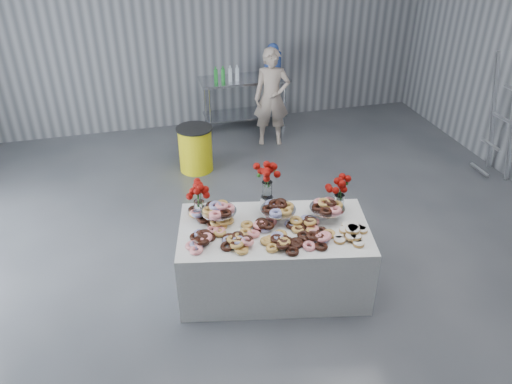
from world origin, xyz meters
TOP-DOWN VIEW (x-y plane):
  - ground at (0.00, 0.00)m, footprint 9.00×9.00m
  - room_walls at (-0.27, 0.07)m, footprint 8.04×9.04m
  - display_table at (-0.01, -0.01)m, footprint 2.06×1.37m
  - prep_table at (0.67, 4.10)m, footprint 1.50×0.60m
  - donut_mounds at (-0.01, -0.06)m, footprint 1.93×1.15m
  - cake_stand_left at (-0.52, 0.25)m, footprint 0.36×0.36m
  - cake_stand_mid at (0.07, 0.13)m, footprint 0.36×0.36m
  - cake_stand_right at (0.56, 0.03)m, footprint 0.36×0.36m
  - danish_pile at (0.69, -0.31)m, footprint 0.48×0.48m
  - bouquet_left at (-0.69, 0.39)m, footprint 0.26×0.26m
  - bouquet_right at (0.73, 0.14)m, footprint 0.26×0.26m
  - bouquet_center at (0.01, 0.35)m, footprint 0.26×0.26m
  - water_jug at (1.17, 4.10)m, footprint 0.28×0.28m
  - drink_bottles at (0.35, 4.00)m, footprint 0.54×0.08m
  - person at (0.95, 3.38)m, footprint 0.64×0.49m
  - trash_barrel at (-0.40, 2.77)m, footprint 0.53×0.53m
  - stepladder at (3.75, 1.50)m, footprint 0.58×0.46m

SIDE VIEW (x-z plane):
  - ground at x=0.00m, z-range 0.00..0.00m
  - trash_barrel at x=-0.40m, z-range 0.00..0.68m
  - display_table at x=-0.01m, z-range 0.00..0.75m
  - prep_table at x=0.67m, z-range 0.17..1.07m
  - person at x=0.95m, z-range 0.00..1.57m
  - donut_mounds at x=-0.01m, z-range 0.75..0.84m
  - danish_pile at x=0.69m, z-range 0.75..0.86m
  - cake_stand_left at x=-0.52m, z-range 0.80..0.98m
  - cake_stand_mid at x=0.07m, z-range 0.80..0.98m
  - cake_stand_right at x=0.56m, z-range 0.80..0.98m
  - stepladder at x=3.75m, z-range -0.01..1.82m
  - drink_bottles at x=0.35m, z-range 0.90..1.17m
  - bouquet_left at x=-0.69m, z-range 0.84..1.26m
  - bouquet_right at x=0.73m, z-range 0.84..1.26m
  - bouquet_center at x=0.01m, z-range 0.84..1.41m
  - water_jug at x=1.17m, z-range 0.87..1.43m
  - room_walls at x=-0.27m, z-range 0.63..4.65m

